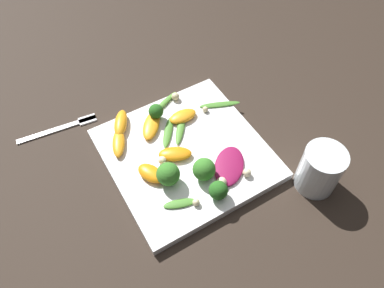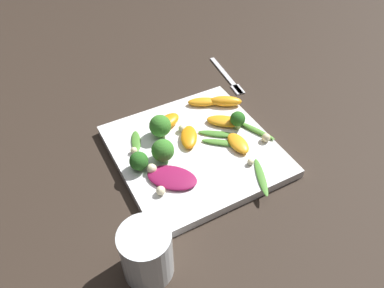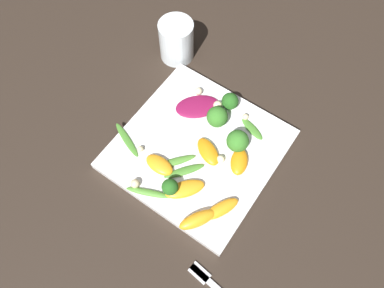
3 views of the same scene
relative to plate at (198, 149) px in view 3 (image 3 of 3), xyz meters
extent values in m
plane|color=#2D231C|center=(0.00, 0.00, -0.01)|extent=(2.40, 2.40, 0.00)
cube|color=white|center=(0.00, 0.00, 0.00)|extent=(0.30, 0.30, 0.02)
cylinder|color=white|center=(-0.18, 0.18, 0.04)|extent=(0.08, 0.08, 0.09)
cube|color=silver|center=(0.14, -0.19, -0.01)|extent=(0.04, 0.02, 0.01)
ellipsoid|color=maroon|center=(-0.05, 0.07, 0.01)|extent=(0.10, 0.10, 0.01)
ellipsoid|color=orange|center=(-0.04, -0.08, 0.02)|extent=(0.06, 0.03, 0.02)
ellipsoid|color=orange|center=(0.08, 0.02, 0.02)|extent=(0.05, 0.06, 0.02)
ellipsoid|color=orange|center=(0.11, -0.08, 0.02)|extent=(0.05, 0.07, 0.02)
ellipsoid|color=orange|center=(0.03, -0.09, 0.02)|extent=(0.07, 0.08, 0.01)
ellipsoid|color=orange|center=(0.08, -0.12, 0.02)|extent=(0.06, 0.07, 0.02)
ellipsoid|color=orange|center=(0.02, 0.00, 0.02)|extent=(0.07, 0.06, 0.02)
cylinder|color=#7A9E51|center=(0.06, 0.04, 0.02)|extent=(0.01, 0.01, 0.01)
sphere|color=#387A28|center=(0.06, 0.04, 0.04)|extent=(0.04, 0.04, 0.04)
cylinder|color=#7A9E51|center=(0.00, 0.07, 0.02)|extent=(0.01, 0.01, 0.01)
sphere|color=#387A28|center=(0.00, 0.07, 0.03)|extent=(0.04, 0.04, 0.04)
cylinder|color=#84AD5B|center=(0.00, 0.12, 0.01)|extent=(0.01, 0.01, 0.01)
sphere|color=#26601E|center=(0.00, 0.12, 0.03)|extent=(0.03, 0.03, 0.03)
cylinder|color=#7A9E51|center=(0.01, -0.10, 0.02)|extent=(0.02, 0.02, 0.01)
sphere|color=#26601E|center=(0.01, -0.10, 0.03)|extent=(0.03, 0.03, 0.03)
ellipsoid|color=#47842D|center=(-0.12, -0.07, 0.01)|extent=(0.09, 0.05, 0.00)
ellipsoid|color=#518E33|center=(-0.02, -0.06, 0.01)|extent=(0.07, 0.08, 0.01)
ellipsoid|color=#47842D|center=(0.01, -0.06, 0.01)|extent=(0.06, 0.07, 0.01)
ellipsoid|color=#518E33|center=(-0.02, -0.13, 0.01)|extent=(0.08, 0.05, 0.01)
ellipsoid|color=#47842D|center=(0.07, 0.09, 0.01)|extent=(0.06, 0.04, 0.01)
sphere|color=beige|center=(-0.02, 0.10, 0.02)|extent=(0.02, 0.02, 0.02)
sphere|color=beige|center=(-0.05, -0.13, 0.02)|extent=(0.02, 0.02, 0.02)
sphere|color=beige|center=(-0.07, 0.11, 0.02)|extent=(0.02, 0.02, 0.02)
sphere|color=beige|center=(0.04, 0.11, 0.02)|extent=(0.01, 0.01, 0.01)
sphere|color=beige|center=(-0.09, -0.07, 0.02)|extent=(0.01, 0.01, 0.01)
sphere|color=beige|center=(0.05, 0.00, 0.02)|extent=(0.02, 0.02, 0.02)
camera|label=1|loc=(0.21, 0.37, 0.61)|focal=35.00mm
camera|label=2|loc=(-0.45, 0.25, 0.53)|focal=35.00mm
camera|label=3|loc=(0.18, -0.27, 0.67)|focal=35.00mm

